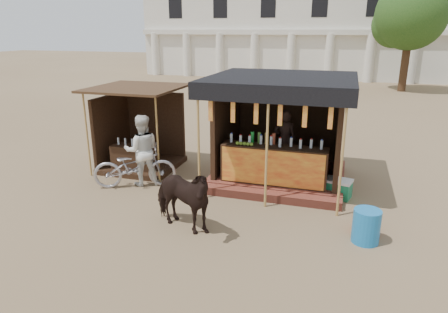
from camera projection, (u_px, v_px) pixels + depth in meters
name	position (u px, v px, depth m)	size (l,w,h in m)	color
ground	(201.00, 231.00, 8.05)	(120.00, 120.00, 0.00)	#846B4C
main_stall	(280.00, 143.00, 10.51)	(3.60, 3.61, 2.78)	brown
secondary_stall	(137.00, 139.00, 11.63)	(2.40, 2.40, 2.38)	#322012
cow	(181.00, 198.00, 7.93)	(0.74, 1.62, 1.37)	black
motorbike	(135.00, 167.00, 10.19)	(0.72, 2.07, 1.09)	#A19FA8
bystander	(142.00, 150.00, 10.24)	(0.90, 0.70, 1.85)	silver
blue_barrel	(366.00, 226.00, 7.56)	(0.52, 0.52, 0.66)	#176DB1
red_crate	(364.00, 224.00, 8.01)	(0.39, 0.42, 0.32)	maroon
cooler	(338.00, 188.00, 9.63)	(0.73, 0.58, 0.46)	#1C7E4E
background_building	(298.00, 29.00, 34.67)	(26.00, 7.45, 8.18)	silver
tree	(407.00, 17.00, 25.18)	(4.50, 4.40, 7.00)	#382314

